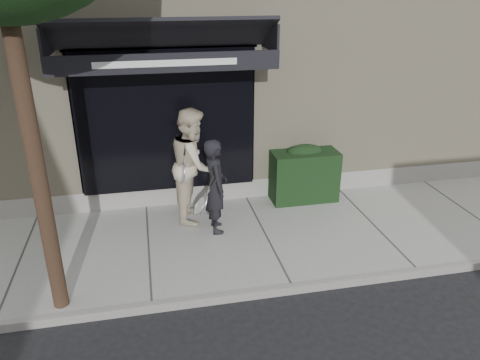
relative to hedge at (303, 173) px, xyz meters
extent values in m
plane|color=black|center=(-1.10, -1.25, -0.66)|extent=(80.00, 80.00, 0.00)
cube|color=gray|center=(-1.10, -1.25, -0.60)|extent=(20.00, 3.00, 0.12)
cube|color=gray|center=(-1.10, -2.80, -0.59)|extent=(20.00, 0.10, 0.14)
cube|color=#BDB190|center=(-1.10, 3.75, 2.09)|extent=(14.00, 7.00, 5.50)
cube|color=gray|center=(-1.10, 0.45, -0.41)|extent=(14.02, 0.42, 0.50)
cube|color=black|center=(-2.60, 0.30, 1.14)|extent=(3.20, 0.30, 2.60)
cube|color=gray|center=(-4.20, 0.45, 1.14)|extent=(0.08, 0.40, 2.60)
cube|color=gray|center=(-1.00, 0.45, 1.14)|extent=(0.08, 0.40, 2.60)
cube|color=gray|center=(-2.60, 0.45, 2.48)|extent=(3.36, 0.40, 0.12)
cube|color=black|center=(-2.60, -0.25, 2.74)|extent=(3.60, 1.03, 0.55)
cube|color=black|center=(-2.60, -0.75, 2.35)|extent=(3.60, 0.05, 0.30)
cube|color=white|center=(-2.60, -0.78, 2.35)|extent=(2.20, 0.01, 0.10)
cube|color=black|center=(-4.38, -0.25, 2.66)|extent=(0.04, 1.00, 0.45)
cube|color=black|center=(-0.82, -0.25, 2.66)|extent=(0.04, 1.00, 0.45)
cube|color=black|center=(0.00, 0.00, -0.04)|extent=(1.30, 0.70, 1.00)
ellipsoid|color=black|center=(0.00, 0.00, 0.46)|extent=(0.71, 0.38, 0.27)
cylinder|color=black|center=(-4.30, -2.55, 1.74)|extent=(0.20, 0.20, 4.80)
imported|color=black|center=(-1.90, -0.92, 0.30)|extent=(0.42, 0.62, 1.67)
torus|color=silver|center=(-2.16, -1.27, 0.16)|extent=(0.13, 0.31, 0.30)
cylinder|color=silver|center=(-2.16, -1.27, 0.16)|extent=(0.10, 0.27, 0.26)
cylinder|color=silver|center=(-2.16, -1.27, 0.16)|extent=(0.18, 0.02, 0.08)
cylinder|color=black|center=(-2.16, -1.27, 0.16)|extent=(0.20, 0.03, 0.10)
torus|color=silver|center=(-2.23, -1.26, 0.12)|extent=(0.21, 0.32, 0.27)
cylinder|color=silver|center=(-2.23, -1.26, 0.12)|extent=(0.17, 0.28, 0.23)
cylinder|color=silver|center=(-2.23, -1.26, 0.12)|extent=(0.16, 0.03, 0.12)
cylinder|color=black|center=(-2.23, -1.26, 0.12)|extent=(0.19, 0.05, 0.14)
imported|color=beige|center=(-2.20, -0.35, 0.49)|extent=(0.97, 1.14, 2.06)
torus|color=silver|center=(-2.44, -0.62, 0.46)|extent=(0.13, 0.31, 0.30)
cylinder|color=silver|center=(-2.44, -0.62, 0.46)|extent=(0.10, 0.27, 0.27)
cylinder|color=silver|center=(-2.44, -0.62, 0.46)|extent=(0.18, 0.06, 0.05)
cylinder|color=black|center=(-2.44, -0.62, 0.46)|extent=(0.20, 0.07, 0.06)
camera|label=1|loc=(-2.99, -8.12, 3.52)|focal=35.00mm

